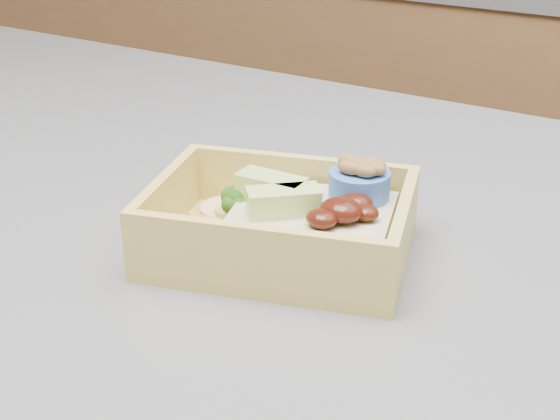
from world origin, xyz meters
The scene contains 1 object.
bento_box centered at (0.08, -0.03, 0.94)m, with size 0.18×0.16×0.06m.
Camera 1 is at (0.30, -0.41, 1.16)m, focal length 50.00 mm.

